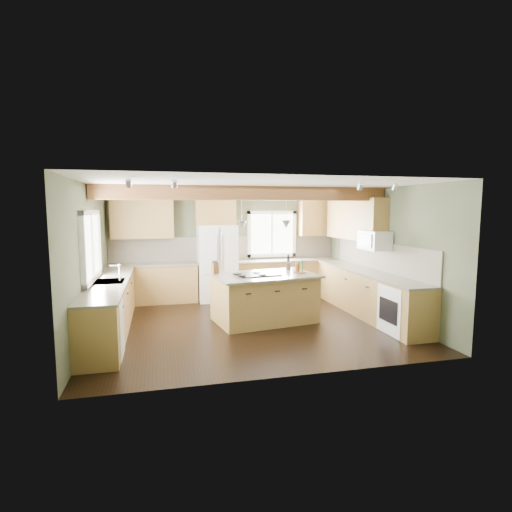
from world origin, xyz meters
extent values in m
plane|color=black|center=(0.00, 0.00, 0.00)|extent=(5.60, 5.60, 0.00)
plane|color=silver|center=(0.00, 0.00, 2.60)|extent=(5.60, 5.60, 0.00)
plane|color=#444C35|center=(0.00, 2.50, 1.30)|extent=(5.60, 0.00, 5.60)
plane|color=#444C35|center=(-2.80, 0.00, 1.30)|extent=(0.00, 5.00, 5.00)
plane|color=#444C35|center=(2.80, 0.00, 1.30)|extent=(0.00, 5.00, 5.00)
cube|color=brown|center=(0.00, 0.10, 2.47)|extent=(5.55, 0.26, 0.26)
cube|color=brown|center=(0.00, 2.40, 2.54)|extent=(5.55, 0.20, 0.10)
cube|color=brown|center=(0.00, 2.48, 1.21)|extent=(5.58, 0.03, 0.58)
cube|color=brown|center=(2.78, 0.05, 1.21)|extent=(0.03, 3.70, 0.58)
cube|color=brown|center=(-1.79, 2.20, 0.44)|extent=(2.02, 0.60, 0.88)
cube|color=#4E4539|center=(-1.79, 2.20, 0.90)|extent=(2.06, 0.64, 0.04)
cube|color=brown|center=(1.49, 2.20, 0.44)|extent=(2.62, 0.60, 0.88)
cube|color=#4E4539|center=(1.49, 2.20, 0.90)|extent=(2.66, 0.64, 0.04)
cube|color=brown|center=(-2.50, 0.05, 0.44)|extent=(0.60, 3.70, 0.88)
cube|color=#4E4539|center=(-2.50, 0.05, 0.90)|extent=(0.64, 3.74, 0.04)
cube|color=brown|center=(2.50, 0.05, 0.44)|extent=(0.60, 3.70, 0.88)
cube|color=#4E4539|center=(2.50, 0.05, 0.90)|extent=(0.64, 3.74, 0.04)
cube|color=brown|center=(-1.99, 2.33, 1.95)|extent=(1.40, 0.35, 0.90)
cube|color=brown|center=(-0.30, 2.33, 2.15)|extent=(0.96, 0.35, 0.70)
cube|color=brown|center=(2.62, 0.90, 1.95)|extent=(0.35, 2.20, 0.90)
cube|color=brown|center=(2.30, 2.33, 1.95)|extent=(0.90, 0.35, 0.90)
cube|color=white|center=(-2.78, 0.05, 1.55)|extent=(0.04, 1.60, 1.05)
cube|color=white|center=(1.15, 2.48, 1.55)|extent=(1.10, 0.04, 1.00)
cube|color=#262628|center=(-2.50, 0.05, 0.91)|extent=(0.50, 0.65, 0.03)
cylinder|color=#B2B2B7|center=(-2.32, 0.05, 1.05)|extent=(0.02, 0.02, 0.28)
cube|color=white|center=(-2.49, -1.25, 0.43)|extent=(0.60, 0.60, 0.84)
cube|color=white|center=(2.49, -1.25, 0.43)|extent=(0.60, 0.72, 0.84)
cube|color=white|center=(2.58, -0.05, 1.55)|extent=(0.40, 0.70, 0.38)
cone|color=#B2B2B7|center=(-0.12, 0.02, 1.88)|extent=(0.18, 0.18, 0.16)
cone|color=#B2B2B7|center=(0.79, 0.18, 1.88)|extent=(0.18, 0.18, 0.16)
cube|color=silver|center=(-0.30, 2.12, 0.90)|extent=(0.90, 0.74, 1.80)
cube|color=brown|center=(0.33, 0.10, 0.44)|extent=(2.01, 1.41, 0.88)
cube|color=#4E4539|center=(0.33, 0.10, 0.90)|extent=(2.15, 1.56, 0.04)
cube|color=black|center=(0.18, 0.07, 0.93)|extent=(0.88, 0.66, 0.02)
cube|color=brown|center=(-0.59, 0.41, 1.03)|extent=(0.16, 0.15, 0.21)
cylinder|color=#3E3732|center=(0.99, 0.62, 0.99)|extent=(0.12, 0.12, 0.14)
camera|label=1|loc=(-1.63, -7.25, 2.18)|focal=28.00mm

